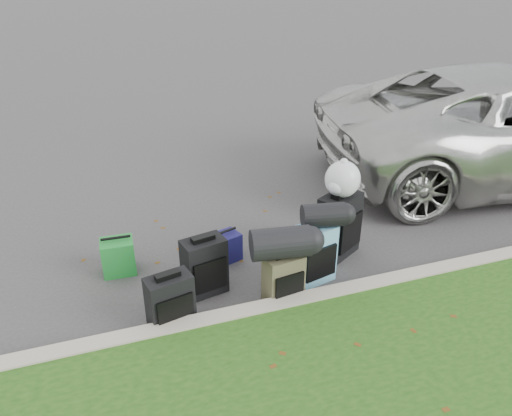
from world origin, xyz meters
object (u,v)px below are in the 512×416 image
object	(u,v)px
suitcase_small_black	(170,301)
tote_navy	(226,247)
suitcase_olive	(283,278)
suitcase_large_black_left	(204,266)
suitcase_teal	(313,254)
tote_green	(118,257)
suitcase_large_black_right	(339,225)

from	to	relation	value
suitcase_small_black	tote_navy	bearing A→B (deg)	36.49
suitcase_olive	tote_navy	world-z (taller)	suitcase_olive
suitcase_small_black	suitcase_large_black_left	distance (m)	0.58
suitcase_olive	suitcase_teal	world-z (taller)	suitcase_teal
suitcase_teal	tote_green	bearing A→B (deg)	143.47
suitcase_small_black	suitcase_olive	distance (m)	1.13
suitcase_small_black	suitcase_large_black_right	size ratio (longest dim) A/B	0.71
suitcase_large_black_right	tote_green	distance (m)	2.48
suitcase_teal	tote_navy	world-z (taller)	suitcase_teal
tote_green	suitcase_teal	bearing A→B (deg)	-20.36
suitcase_teal	suitcase_olive	bearing A→B (deg)	-165.66
suitcase_olive	suitcase_large_black_right	world-z (taller)	suitcase_large_black_right
suitcase_large_black_left	suitcase_olive	bearing A→B (deg)	-40.58
suitcase_small_black	tote_green	xyz separation A→B (m)	(-0.38, 1.04, -0.07)
tote_navy	suitcase_large_black_right	bearing A→B (deg)	-30.59
tote_navy	suitcase_large_black_left	bearing A→B (deg)	-143.02
suitcase_small_black	tote_green	size ratio (longest dim) A/B	1.35
suitcase_olive	suitcase_teal	bearing A→B (deg)	20.44
suitcase_large_black_right	tote_navy	size ratio (longest dim) A/B	2.27
tote_green	suitcase_large_black_left	bearing A→B (deg)	-36.28
suitcase_small_black	tote_navy	world-z (taller)	suitcase_small_black
tote_green	tote_navy	distance (m)	1.18
suitcase_large_black_right	tote_navy	bearing A→B (deg)	137.41
suitcase_small_black	suitcase_olive	world-z (taller)	suitcase_small_black
suitcase_small_black	tote_green	world-z (taller)	suitcase_small_black
suitcase_teal	suitcase_large_black_right	world-z (taller)	suitcase_large_black_right
suitcase_teal	tote_green	size ratio (longest dim) A/B	1.66
suitcase_small_black	suitcase_large_black_right	xyz separation A→B (m)	(2.05, 0.61, 0.11)
suitcase_olive	tote_green	size ratio (longest dim) A/B	1.32
suitcase_small_black	suitcase_large_black_left	size ratio (longest dim) A/B	0.86
suitcase_teal	suitcase_large_black_right	size ratio (longest dim) A/B	0.87
suitcase_olive	suitcase_large_black_right	distance (m)	1.11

